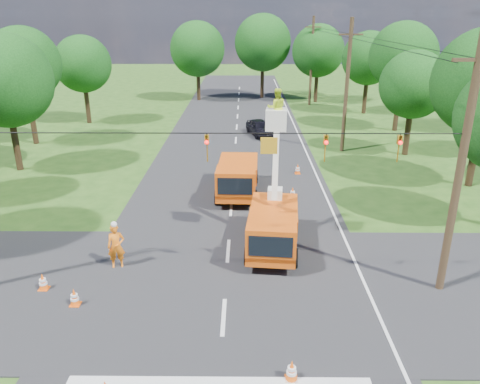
{
  "coord_description": "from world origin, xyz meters",
  "views": [
    {
      "loc": [
        0.72,
        -14.06,
        10.24
      ],
      "look_at": [
        0.54,
        5.89,
        2.6
      ],
      "focal_mm": 35.0,
      "sensor_mm": 36.0,
      "label": 1
    }
  ],
  "objects_px": {
    "distant_car": "(260,128)",
    "pole_right_far": "(312,61)",
    "ground_worker": "(116,246)",
    "tree_right_d": "(403,56)",
    "traffic_cone_4": "(74,297)",
    "tree_left_e": "(24,64)",
    "tree_far_c": "(318,51)",
    "traffic_cone_3": "(293,193)",
    "traffic_cone_5": "(43,282)",
    "tree_far_b": "(263,43)",
    "tree_left_d": "(5,80)",
    "traffic_cone_2": "(266,223)",
    "pole_right_near": "(461,166)",
    "tree_right_c": "(414,85)",
    "tree_right_e": "(369,58)",
    "traffic_cone_1": "(292,370)",
    "pole_right_mid": "(347,86)",
    "traffic_cone_7": "(298,169)",
    "bucket_truck": "(273,218)",
    "tree_far_a": "(197,49)",
    "tree_left_f": "(83,64)",
    "second_truck": "(237,176)"
  },
  "relations": [
    {
      "from": "ground_worker",
      "to": "tree_right_d",
      "type": "bearing_deg",
      "value": 39.0
    },
    {
      "from": "pole_right_far",
      "to": "tree_right_c",
      "type": "relative_size",
      "value": 1.28
    },
    {
      "from": "tree_left_f",
      "to": "tree_far_a",
      "type": "bearing_deg",
      "value": 52.99
    },
    {
      "from": "traffic_cone_2",
      "to": "pole_right_mid",
      "type": "distance_m",
      "value": 16.76
    },
    {
      "from": "traffic_cone_5",
      "to": "tree_left_d",
      "type": "bearing_deg",
      "value": 117.15
    },
    {
      "from": "distant_car",
      "to": "traffic_cone_4",
      "type": "height_order",
      "value": "distant_car"
    },
    {
      "from": "traffic_cone_4",
      "to": "pole_right_near",
      "type": "relative_size",
      "value": 0.07
    },
    {
      "from": "traffic_cone_5",
      "to": "pole_right_far",
      "type": "height_order",
      "value": "pole_right_far"
    },
    {
      "from": "ground_worker",
      "to": "tree_right_c",
      "type": "bearing_deg",
      "value": 30.72
    },
    {
      "from": "distant_car",
      "to": "tree_left_e",
      "type": "height_order",
      "value": "tree_left_e"
    },
    {
      "from": "second_truck",
      "to": "ground_worker",
      "type": "bearing_deg",
      "value": -118.06
    },
    {
      "from": "bucket_truck",
      "to": "traffic_cone_5",
      "type": "xyz_separation_m",
      "value": [
        -9.25,
        -3.61,
        -1.2
      ]
    },
    {
      "from": "bucket_truck",
      "to": "tree_right_d",
      "type": "bearing_deg",
      "value": 67.16
    },
    {
      "from": "pole_right_mid",
      "to": "tree_far_a",
      "type": "bearing_deg",
      "value": 120.41
    },
    {
      "from": "ground_worker",
      "to": "tree_left_f",
      "type": "bearing_deg",
      "value": 96.04
    },
    {
      "from": "traffic_cone_2",
      "to": "traffic_cone_4",
      "type": "relative_size",
      "value": 1.0
    },
    {
      "from": "distant_car",
      "to": "tree_right_c",
      "type": "bearing_deg",
      "value": -44.71
    },
    {
      "from": "distant_car",
      "to": "tree_right_c",
      "type": "relative_size",
      "value": 0.53
    },
    {
      "from": "traffic_cone_5",
      "to": "traffic_cone_1",
      "type": "bearing_deg",
      "value": -27.23
    },
    {
      "from": "traffic_cone_4",
      "to": "tree_right_c",
      "type": "xyz_separation_m",
      "value": [
        18.79,
        20.28,
        4.95
      ]
    },
    {
      "from": "tree_far_a",
      "to": "tree_far_c",
      "type": "distance_m",
      "value": 14.53
    },
    {
      "from": "bucket_truck",
      "to": "pole_right_far",
      "type": "bearing_deg",
      "value": 85.53
    },
    {
      "from": "ground_worker",
      "to": "traffic_cone_3",
      "type": "distance_m",
      "value": 11.55
    },
    {
      "from": "pole_right_far",
      "to": "tree_left_d",
      "type": "relative_size",
      "value": 1.08
    },
    {
      "from": "tree_right_d",
      "to": "tree_far_b",
      "type": "height_order",
      "value": "tree_far_b"
    },
    {
      "from": "traffic_cone_3",
      "to": "traffic_cone_7",
      "type": "relative_size",
      "value": 1.0
    },
    {
      "from": "tree_right_d",
      "to": "tree_far_c",
      "type": "bearing_deg",
      "value": 109.46
    },
    {
      "from": "tree_left_e",
      "to": "tree_right_d",
      "type": "bearing_deg",
      "value": 8.99
    },
    {
      "from": "tree_right_c",
      "to": "tree_far_b",
      "type": "bearing_deg",
      "value": 111.42
    },
    {
      "from": "ground_worker",
      "to": "pole_right_far",
      "type": "distance_m",
      "value": 40.84
    },
    {
      "from": "distant_car",
      "to": "tree_far_b",
      "type": "xyz_separation_m",
      "value": [
        0.9,
        20.04,
        6.1
      ]
    },
    {
      "from": "tree_right_c",
      "to": "tree_right_d",
      "type": "bearing_deg",
      "value": 78.69
    },
    {
      "from": "tree_right_c",
      "to": "tree_right_e",
      "type": "height_order",
      "value": "tree_right_e"
    },
    {
      "from": "ground_worker",
      "to": "tree_far_c",
      "type": "distance_m",
      "value": 43.15
    },
    {
      "from": "tree_right_d",
      "to": "traffic_cone_3",
      "type": "bearing_deg",
      "value": -122.83
    },
    {
      "from": "tree_left_e",
      "to": "tree_far_c",
      "type": "height_order",
      "value": "tree_left_e"
    },
    {
      "from": "pole_right_mid",
      "to": "tree_far_b",
      "type": "distance_m",
      "value": 25.65
    },
    {
      "from": "traffic_cone_2",
      "to": "tree_right_c",
      "type": "height_order",
      "value": "tree_right_c"
    },
    {
      "from": "traffic_cone_4",
      "to": "tree_far_c",
      "type": "distance_m",
      "value": 46.19
    },
    {
      "from": "distant_car",
      "to": "tree_far_c",
      "type": "distance_m",
      "value": 19.34
    },
    {
      "from": "pole_right_far",
      "to": "tree_right_e",
      "type": "distance_m",
      "value": 7.32
    },
    {
      "from": "distant_car",
      "to": "traffic_cone_7",
      "type": "bearing_deg",
      "value": -94.7
    },
    {
      "from": "traffic_cone_3",
      "to": "traffic_cone_5",
      "type": "bearing_deg",
      "value": -137.61
    },
    {
      "from": "tree_right_c",
      "to": "tree_far_a",
      "type": "relative_size",
      "value": 0.82
    },
    {
      "from": "distant_car",
      "to": "pole_right_far",
      "type": "distance_m",
      "value": 16.93
    },
    {
      "from": "bucket_truck",
      "to": "tree_far_b",
      "type": "xyz_separation_m",
      "value": [
        0.95,
        41.62,
        5.25
      ]
    },
    {
      "from": "ground_worker",
      "to": "tree_far_a",
      "type": "relative_size",
      "value": 0.21
    },
    {
      "from": "traffic_cone_1",
      "to": "tree_right_e",
      "type": "distance_m",
      "value": 42.05
    },
    {
      "from": "traffic_cone_5",
      "to": "traffic_cone_2",
      "type": "bearing_deg",
      "value": 31.87
    },
    {
      "from": "distant_car",
      "to": "tree_right_c",
      "type": "height_order",
      "value": "tree_right_c"
    }
  ]
}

